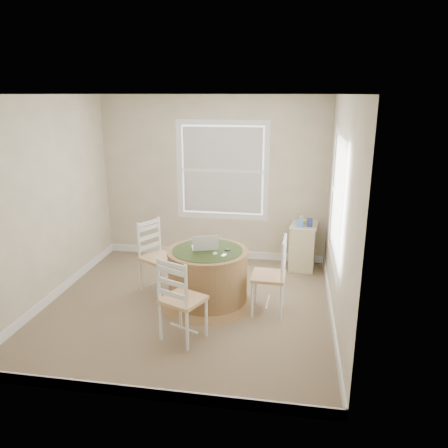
# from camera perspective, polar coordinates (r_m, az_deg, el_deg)

# --- Properties ---
(room) EXTENTS (3.64, 3.64, 2.64)m
(room) POSITION_cam_1_polar(r_m,az_deg,el_deg) (5.35, -2.92, 2.51)
(room) COLOR #8D7159
(room) RESTS_ON ground
(round_table) EXTENTS (1.20, 1.20, 0.73)m
(round_table) POSITION_cam_1_polar(r_m,az_deg,el_deg) (5.59, -2.13, -6.62)
(round_table) COLOR olive
(round_table) RESTS_ON ground
(chair_left) EXTENTS (0.56, 0.56, 0.95)m
(chair_left) POSITION_cam_1_polar(r_m,az_deg,el_deg) (6.00, -8.55, -4.33)
(chair_left) COLOR white
(chair_left) RESTS_ON ground
(chair_near) EXTENTS (0.54, 0.53, 0.95)m
(chair_near) POSITION_cam_1_polar(r_m,az_deg,el_deg) (4.81, -5.38, -9.73)
(chair_near) COLOR white
(chair_near) RESTS_ON ground
(chair_right) EXTENTS (0.41, 0.43, 0.95)m
(chair_right) POSITION_cam_1_polar(r_m,az_deg,el_deg) (5.38, 5.84, -6.75)
(chair_right) COLOR white
(chair_right) RESTS_ON ground
(laptop) EXTENTS (0.39, 0.36, 0.22)m
(laptop) POSITION_cam_1_polar(r_m,az_deg,el_deg) (5.50, -2.50, -2.98)
(laptop) COLOR white
(laptop) RESTS_ON round_table
(mouse) EXTENTS (0.08, 0.10, 0.03)m
(mouse) POSITION_cam_1_polar(r_m,az_deg,el_deg) (5.34, -1.19, -3.85)
(mouse) COLOR white
(mouse) RESTS_ON round_table
(phone) EXTENTS (0.06, 0.10, 0.02)m
(phone) POSITION_cam_1_polar(r_m,az_deg,el_deg) (5.29, -0.02, -4.13)
(phone) COLOR #B7BABF
(phone) RESTS_ON round_table
(keys) EXTENTS (0.07, 0.06, 0.02)m
(keys) POSITION_cam_1_polar(r_m,az_deg,el_deg) (5.44, 0.44, -3.48)
(keys) COLOR black
(keys) RESTS_ON round_table
(corner_chest) EXTENTS (0.44, 0.57, 0.70)m
(corner_chest) POSITION_cam_1_polar(r_m,az_deg,el_deg) (6.84, 10.25, -2.87)
(corner_chest) COLOR #C7B795
(corner_chest) RESTS_ON ground
(tissue_box) EXTENTS (0.13, 0.13, 0.10)m
(tissue_box) POSITION_cam_1_polar(r_m,az_deg,el_deg) (6.61, 9.91, 0.12)
(tissue_box) COLOR #6394E4
(tissue_box) RESTS_ON corner_chest
(box_yellow) EXTENTS (0.16, 0.11, 0.06)m
(box_yellow) POSITION_cam_1_polar(r_m,az_deg,el_deg) (6.77, 10.81, 0.30)
(box_yellow) COLOR #DFD04E
(box_yellow) RESTS_ON corner_chest
(box_blue) EXTENTS (0.09, 0.09, 0.12)m
(box_blue) POSITION_cam_1_polar(r_m,az_deg,el_deg) (6.64, 11.06, 0.21)
(box_blue) COLOR #2F3C8D
(box_blue) RESTS_ON corner_chest
(cup_cream) EXTENTS (0.07, 0.07, 0.09)m
(cup_cream) POSITION_cam_1_polar(r_m,az_deg,el_deg) (6.84, 10.14, 0.63)
(cup_cream) COLOR beige
(cup_cream) RESTS_ON corner_chest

